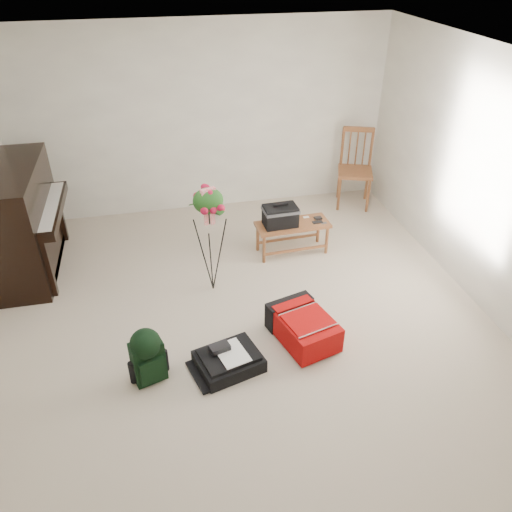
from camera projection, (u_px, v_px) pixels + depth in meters
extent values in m
cube|color=#B9AA95|center=(245.00, 329.00, 4.99)|extent=(5.00, 5.50, 0.01)
cube|color=white|center=(240.00, 68.00, 3.62)|extent=(5.00, 5.50, 0.01)
cube|color=beige|center=(202.00, 120.00, 6.56)|extent=(5.00, 0.04, 2.50)
cube|color=beige|center=(500.00, 192.00, 4.76)|extent=(0.04, 5.50, 2.50)
cube|color=black|center=(23.00, 221.00, 5.56)|extent=(0.55, 1.50, 1.25)
cube|color=black|center=(49.00, 210.00, 5.56)|extent=(0.28, 1.30, 0.10)
cube|color=white|center=(48.00, 206.00, 5.53)|extent=(0.22, 1.20, 0.02)
cube|color=black|center=(39.00, 263.00, 5.88)|extent=(0.45, 1.30, 0.10)
cube|color=#965831|center=(293.00, 225.00, 5.98)|extent=(0.90, 0.40, 0.04)
cylinder|color=#965831|center=(263.00, 249.00, 5.91)|extent=(0.04, 0.04, 0.36)
cylinder|color=#965831|center=(258.00, 237.00, 6.14)|extent=(0.04, 0.04, 0.36)
cylinder|color=#965831|center=(327.00, 241.00, 6.05)|extent=(0.04, 0.04, 0.36)
cylinder|color=#965831|center=(319.00, 230.00, 6.28)|extent=(0.04, 0.04, 0.36)
cube|color=#965831|center=(355.00, 172.00, 6.99)|extent=(0.60, 0.60, 0.04)
cylinder|color=#965831|center=(345.00, 197.00, 6.94)|extent=(0.04, 0.04, 0.48)
cylinder|color=#965831|center=(335.00, 185.00, 7.27)|extent=(0.04, 0.04, 0.48)
cylinder|color=#965831|center=(372.00, 194.00, 7.01)|extent=(0.04, 0.04, 0.48)
cylinder|color=#965831|center=(361.00, 182.00, 7.34)|extent=(0.04, 0.04, 0.48)
cube|color=#965831|center=(354.00, 129.00, 6.86)|extent=(0.41, 0.19, 0.07)
cylinder|color=#965831|center=(338.00, 149.00, 6.97)|extent=(0.04, 0.04, 0.58)
cylinder|color=#965831|center=(365.00, 147.00, 7.04)|extent=(0.04, 0.04, 0.58)
cube|color=red|center=(303.00, 327.00, 4.78)|extent=(0.62, 0.78, 0.26)
cube|color=black|center=(296.00, 310.00, 4.99)|extent=(0.50, 0.28, 0.28)
cube|color=red|center=(306.00, 319.00, 4.66)|extent=(0.50, 0.48, 0.02)
cube|color=silver|center=(312.00, 333.00, 4.50)|extent=(0.41, 0.13, 0.01)
cube|color=black|center=(229.00, 361.00, 4.51)|extent=(0.65, 0.58, 0.13)
cube|color=black|center=(229.00, 355.00, 4.47)|extent=(0.57, 0.49, 0.03)
cube|color=white|center=(231.00, 354.00, 4.44)|extent=(0.32, 0.39, 0.01)
cube|color=black|center=(221.00, 346.00, 4.48)|extent=(0.20, 0.15, 0.06)
cube|color=black|center=(148.00, 361.00, 4.32)|extent=(0.31, 0.24, 0.41)
cube|color=black|center=(149.00, 371.00, 4.25)|extent=(0.22, 0.11, 0.24)
sphere|color=black|center=(145.00, 344.00, 4.21)|extent=(0.27, 0.27, 0.27)
cube|color=black|center=(140.00, 355.00, 4.39)|extent=(0.04, 0.04, 0.37)
cube|color=black|center=(155.00, 353.00, 4.41)|extent=(0.04, 0.04, 0.37)
cylinder|color=black|center=(209.00, 210.00, 5.01)|extent=(0.01, 0.01, 0.33)
ellipsoid|color=#21581B|center=(208.00, 201.00, 4.96)|extent=(0.31, 0.22, 0.29)
cube|color=#F22A37|center=(208.00, 193.00, 4.89)|extent=(0.16, 0.09, 0.09)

